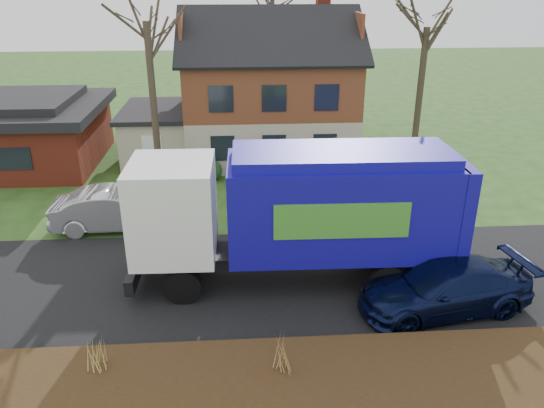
{
  "coord_description": "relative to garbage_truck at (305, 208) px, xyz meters",
  "views": [
    {
      "loc": [
        0.17,
        -15.55,
        9.6
      ],
      "look_at": [
        1.38,
        2.5,
        1.73
      ],
      "focal_mm": 35.0,
      "sensor_mm": 36.0,
      "label": 1
    }
  ],
  "objects": [
    {
      "name": "grass_clump_mid",
      "position": [
        -1.13,
        -4.83,
        -1.84
      ],
      "size": [
        0.37,
        0.3,
        1.03
      ],
      "color": "#A17947",
      "rests_on": "mulch_verge"
    },
    {
      "name": "road",
      "position": [
        -2.27,
        0.02,
        -2.64
      ],
      "size": [
        80.0,
        7.0,
        0.02
      ],
      "primitive_type": "cube",
      "color": "black",
      "rests_on": "ground"
    },
    {
      "name": "grass_clump_west",
      "position": [
        -5.83,
        -4.5,
        -1.86
      ],
      "size": [
        0.37,
        0.31,
        0.98
      ],
      "color": "tan",
      "rests_on": "mulch_verge"
    },
    {
      "name": "mulch_verge",
      "position": [
        -2.27,
        -5.28,
        -2.5
      ],
      "size": [
        80.0,
        3.5,
        0.3
      ],
      "primitive_type": "cube",
      "color": "black",
      "rests_on": "ground"
    },
    {
      "name": "ground",
      "position": [
        -2.27,
        0.02,
        -2.65
      ],
      "size": [
        120.0,
        120.0,
        0.0
      ],
      "primitive_type": "plane",
      "color": "#254517",
      "rests_on": "ground"
    },
    {
      "name": "garbage_truck",
      "position": [
        0.0,
        0.0,
        0.0
      ],
      "size": [
        10.79,
        3.06,
        4.6
      ],
      "rotation": [
        0.0,
        0.0,
        -0.02
      ],
      "color": "black",
      "rests_on": "ground"
    },
    {
      "name": "tree_front_east",
      "position": [
        7.17,
        10.74,
        5.77
      ],
      "size": [
        3.73,
        3.73,
        10.36
      ],
      "color": "#383022",
      "rests_on": "ground"
    },
    {
      "name": "silver_sedan",
      "position": [
        -7.07,
        4.43,
        -1.81
      ],
      "size": [
        5.18,
        2.01,
        1.68
      ],
      "primitive_type": "imported",
      "rotation": [
        0.0,
        0.0,
        1.62
      ],
      "color": "#B6B8BE",
      "rests_on": "ground"
    },
    {
      "name": "ranch_house",
      "position": [
        -14.27,
        13.02,
        -0.84
      ],
      "size": [
        9.8,
        8.2,
        3.7
      ],
      "color": "#983421",
      "rests_on": "ground"
    },
    {
      "name": "main_house",
      "position": [
        -0.78,
        13.93,
        1.38
      ],
      "size": [
        12.95,
        8.95,
        9.26
      ],
      "color": "#C0B39A",
      "rests_on": "ground"
    },
    {
      "name": "navy_wagon",
      "position": [
        4.12,
        -2.05,
        -1.87
      ],
      "size": [
        5.64,
        3.02,
        1.56
      ],
      "primitive_type": "imported",
      "rotation": [
        0.0,
        0.0,
        -1.41
      ],
      "color": "#0B1233",
      "rests_on": "ground"
    }
  ]
}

